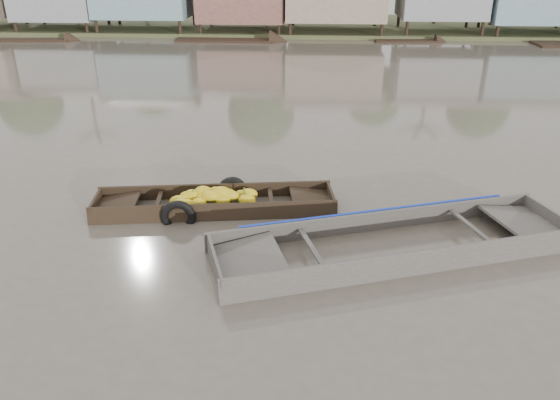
{
  "coord_description": "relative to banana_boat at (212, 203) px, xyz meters",
  "views": [
    {
      "loc": [
        1.16,
        -9.55,
        5.65
      ],
      "look_at": [
        0.53,
        0.72,
        0.8
      ],
      "focal_mm": 35.0,
      "sensor_mm": 36.0,
      "label": 1
    }
  ],
  "objects": [
    {
      "name": "ground",
      "position": [
        1.14,
        -1.82,
        -0.15
      ],
      "size": [
        120.0,
        120.0,
        0.0
      ],
      "primitive_type": "plane",
      "color": "#544D40",
      "rests_on": "ground"
    },
    {
      "name": "viewer_boat",
      "position": [
        4.04,
        -1.65,
        -0.09
      ],
      "size": [
        7.68,
        4.19,
        0.6
      ],
      "rotation": [
        0.0,
        0.0,
        0.32
      ],
      "color": "#3A3531",
      "rests_on": "ground"
    },
    {
      "name": "banana_boat",
      "position": [
        0.0,
        0.0,
        0.0
      ],
      "size": [
        5.71,
        2.06,
        0.81
      ],
      "rotation": [
        0.0,
        0.0,
        0.13
      ],
      "color": "black",
      "rests_on": "ground"
    },
    {
      "name": "distant_boats",
      "position": [
        11.95,
        22.02,
        -0.2
      ],
      "size": [
        46.67,
        14.81,
        0.35
      ],
      "color": "black",
      "rests_on": "ground"
    }
  ]
}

